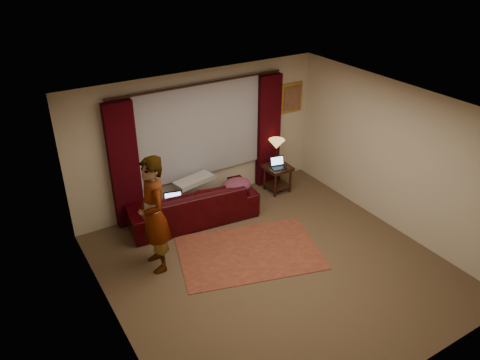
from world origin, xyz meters
name	(u,v)px	position (x,y,z in m)	size (l,w,h in m)	color
floor	(274,267)	(0.00, 0.00, -0.01)	(5.00, 5.00, 0.01)	brown
ceiling	(281,113)	(0.00, 0.00, 2.60)	(5.00, 5.00, 0.02)	silver
wall_back	(199,139)	(0.00, 2.50, 1.30)	(5.00, 0.02, 2.60)	beige
wall_front	(413,298)	(0.00, -2.50, 1.30)	(5.00, 0.02, 2.60)	beige
wall_left	(110,251)	(-2.50, 0.00, 1.30)	(0.02, 5.00, 2.60)	beige
wall_right	(396,158)	(2.50, 0.00, 1.30)	(0.02, 5.00, 2.60)	beige
sheer_curtain	(200,130)	(0.00, 2.44, 1.50)	(2.50, 0.05, 1.80)	#9A99A1
drape_left	(124,166)	(-1.50, 2.39, 1.18)	(0.50, 0.14, 2.30)	black
drape_right	(268,131)	(1.50, 2.39, 1.18)	(0.50, 0.14, 2.30)	black
curtain_rod	(199,84)	(0.00, 2.39, 2.38)	(0.04, 0.04, 3.40)	black
picture_frame	(291,98)	(2.10, 2.47, 1.75)	(0.50, 0.04, 0.60)	#B98C2D
sofa	(191,197)	(-0.48, 1.94, 0.47)	(2.35, 1.01, 0.95)	black
throw_blanket	(193,168)	(-0.34, 2.11, 0.95)	(0.76, 0.30, 0.09)	#9D9C97
clothing_pile	(236,186)	(0.32, 1.68, 0.60)	(0.58, 0.44, 0.24)	#60293D
laptop_sofa	(174,201)	(-0.89, 1.78, 0.59)	(0.32, 0.35, 0.23)	black
area_rug	(249,252)	(-0.14, 0.53, 0.01)	(2.30, 1.53, 0.01)	brown
end_table	(277,179)	(1.48, 2.00, 0.28)	(0.49, 0.49, 0.56)	black
tiffany_lamp	(276,152)	(1.53, 2.14, 0.82)	(0.32, 0.32, 0.52)	#9B9144
laptop_table	(279,163)	(1.45, 1.93, 0.67)	(0.29, 0.32, 0.21)	black
person	(154,215)	(-1.55, 1.00, 0.96)	(0.56, 0.56, 1.91)	#9D9C97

